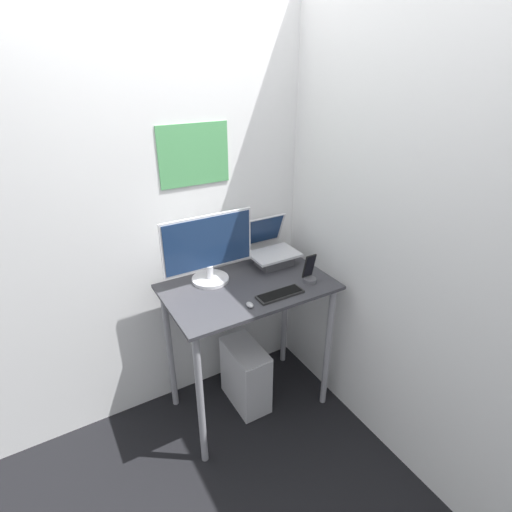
% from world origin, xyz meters
% --- Properties ---
extents(ground_plane, '(12.00, 12.00, 0.00)m').
position_xyz_m(ground_plane, '(0.00, 0.00, 0.00)').
color(ground_plane, black).
extents(wall_back, '(6.00, 0.06, 2.60)m').
position_xyz_m(wall_back, '(-0.00, 0.68, 1.30)').
color(wall_back, silver).
rests_on(wall_back, ground_plane).
extents(wall_side_right, '(0.05, 6.00, 2.60)m').
position_xyz_m(wall_side_right, '(0.57, 0.00, 1.30)').
color(wall_side_right, silver).
rests_on(wall_side_right, ground_plane).
extents(desk, '(0.98, 0.59, 0.93)m').
position_xyz_m(desk, '(0.00, 0.30, 0.76)').
color(desk, '#333338').
rests_on(desk, ground_plane).
extents(laptop, '(0.31, 0.30, 0.29)m').
position_xyz_m(laptop, '(0.27, 0.47, 1.00)').
color(laptop, '#4C4C51').
rests_on(laptop, desk).
extents(monitor, '(0.55, 0.22, 0.41)m').
position_xyz_m(monitor, '(-0.17, 0.47, 1.12)').
color(monitor, silver).
rests_on(monitor, desk).
extents(keyboard, '(0.28, 0.09, 0.02)m').
position_xyz_m(keyboard, '(0.10, 0.11, 0.93)').
color(keyboard, black).
rests_on(keyboard, desk).
extents(mouse, '(0.03, 0.05, 0.02)m').
position_xyz_m(mouse, '(-0.10, 0.10, 0.94)').
color(mouse, '#99999E').
rests_on(mouse, desk).
extents(cell_phone, '(0.07, 0.07, 0.18)m').
position_xyz_m(cell_phone, '(0.34, 0.15, 0.98)').
color(cell_phone, '#4C4C51').
rests_on(cell_phone, desk).
extents(computer_tower, '(0.20, 0.37, 0.45)m').
position_xyz_m(computer_tower, '(-0.01, 0.32, 0.22)').
color(computer_tower, silver).
rests_on(computer_tower, ground_plane).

